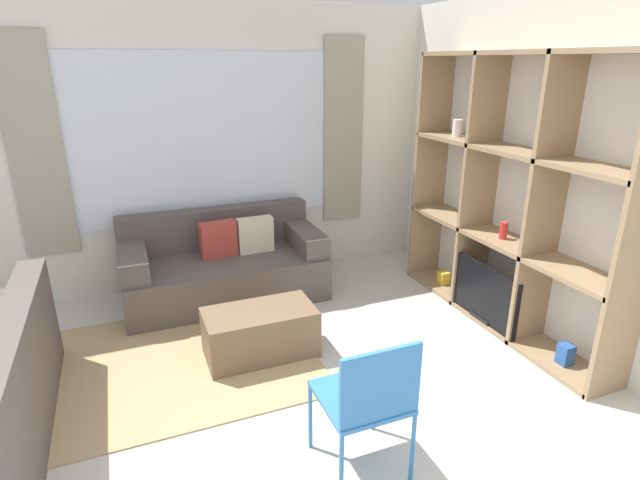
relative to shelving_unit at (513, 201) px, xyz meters
The scene contains 7 objects.
wall_back 2.85m from the shelving_unit, 139.44° to the left, with size 5.82×0.11×2.70m.
wall_right 0.36m from the shelving_unit, 37.84° to the left, with size 0.07×4.54×2.70m, color silver.
area_rug 3.07m from the shelving_unit, behind, with size 2.28×1.65×0.01m, color tan.
shelving_unit is the anchor object (origin of this frame).
couch_main 2.66m from the shelving_unit, 147.37° to the left, with size 1.84×0.87×0.81m.
ottoman 2.30m from the shelving_unit, behind, with size 0.84×0.44×0.38m.
folding_chair 2.29m from the shelving_unit, 148.75° to the right, with size 0.44×0.46×0.86m.
Camera 1 is at (-0.78, -1.54, 2.16)m, focal length 28.00 mm.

